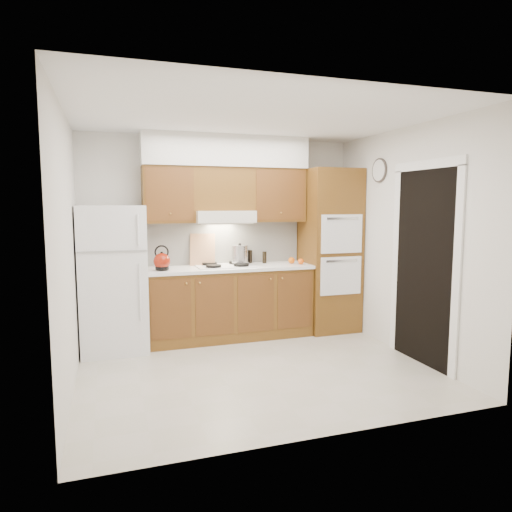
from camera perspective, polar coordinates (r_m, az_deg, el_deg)
The scene contains 26 objects.
floor at distance 4.97m, azimuth 0.06°, elevation -13.93°, with size 3.60×3.60×0.00m, color #BAB3A3.
ceiling at distance 4.73m, azimuth 0.06°, elevation 17.03°, with size 3.60×3.60×0.00m, color white.
wall_back at distance 6.11m, azimuth -4.33°, elevation 2.42°, with size 3.60×0.02×2.60m, color silver.
wall_left at distance 4.46m, azimuth -22.51°, elevation 0.39°, with size 0.02×3.00×2.60m, color silver.
wall_right at distance 5.51m, azimuth 18.17°, elevation 1.65°, with size 0.02×3.00×2.60m, color silver.
fridge at distance 5.63m, azimuth -17.43°, elevation -2.73°, with size 0.75×0.72×1.72m, color white.
base_cabinets at distance 5.95m, azimuth -3.33°, elevation -5.95°, with size 2.11×0.60×0.90m, color brown.
countertop at distance 5.86m, azimuth -3.34°, elevation -1.49°, with size 2.13×0.62×0.04m, color white.
backsplash at distance 6.11m, azimuth -4.06°, elevation 1.67°, with size 2.11×0.03×0.56m, color white.
oven_cabinet at distance 6.33m, azimuth 9.17°, elevation 0.69°, with size 0.70×0.65×2.20m, color brown.
upper_cab_left at distance 5.81m, azimuth -10.91°, elevation 7.54°, with size 0.63×0.33×0.70m, color brown.
upper_cab_right at distance 6.15m, azimuth 2.54°, elevation 7.59°, with size 0.73×0.33×0.70m, color brown.
range_hood at distance 5.88m, azimuth -4.06°, elevation 4.94°, with size 0.75×0.45×0.15m, color silver.
upper_cab_over_hood at distance 5.93m, azimuth -4.23°, elevation 8.34°, with size 0.75×0.33×0.55m, color brown.
soffit at distance 5.96m, azimuth -3.76°, elevation 12.91°, with size 2.13×0.36×0.40m, color silver.
cooktop at distance 5.86m, azimuth -3.86°, elevation -1.23°, with size 0.74×0.50×0.01m, color white.
doorway at distance 5.25m, azimuth 20.22°, elevation -1.40°, with size 0.02×0.90×2.10m, color black.
wall_clock at distance 5.95m, azimuth 15.17°, elevation 10.30°, with size 0.30×0.30×0.02m, color #3F3833.
kettle at distance 5.59m, azimuth -11.68°, elevation -0.65°, with size 0.20×0.20×0.20m, color maroon.
cutting_board at distance 5.95m, azimuth -6.69°, elevation 0.74°, with size 0.32×0.02×0.43m, color tan.
stock_pot at distance 5.96m, azimuth -2.04°, elevation 0.21°, with size 0.21×0.21×0.22m, color silver.
condiment_a at distance 6.15m, azimuth -1.40°, elevation 0.14°, with size 0.06×0.06×0.22m, color black.
condiment_b at distance 6.19m, azimuth -0.74°, elevation -0.05°, with size 0.05×0.05×0.17m, color black.
condiment_c at distance 6.14m, azimuth 1.07°, elevation -0.17°, with size 0.06×0.06×0.16m, color black.
orange_near at distance 6.05m, azimuth 5.64°, elevation -0.69°, with size 0.08×0.08×0.08m, color #D9500B.
orange_far at distance 6.12m, azimuth 4.46°, elevation -0.55°, with size 0.09×0.09×0.09m, color orange.
Camera 1 is at (-1.45, -4.42, 1.74)m, focal length 32.00 mm.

